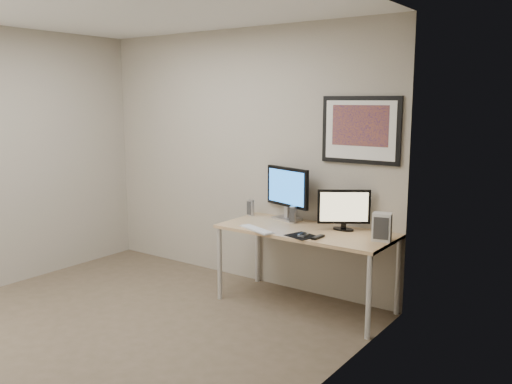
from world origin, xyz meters
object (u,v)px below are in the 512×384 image
Objects in this scene: desk at (306,236)px; fan_unit at (382,227)px; monitor_tv at (344,209)px; keyboard at (257,229)px; speaker_right at (293,215)px; framed_art at (361,130)px; monitor_large at (287,191)px; speaker_left at (251,208)px.

desk is 6.80× the size of fan_unit.
keyboard is at bearing -178.45° from monitor_tv.
monitor_tv is at bearing -14.97° from speaker_right.
speaker_right is at bearing 147.10° from desk.
framed_art reaches higher than monitor_tv.
monitor_large is 1.11m from fan_unit.
fan_unit is (1.47, -0.17, 0.04)m from speaker_left.
monitor_tv is at bearing 2.51° from speaker_left.
monitor_tv is at bearing 9.41° from monitor_large.
speaker_right is at bearing 157.90° from fan_unit.
fan_unit is (0.43, -0.15, -0.08)m from monitor_tv.
desk is at bearing 60.26° from keyboard.
speaker_left is 0.68× the size of fan_unit.
framed_art reaches higher than speaker_right.
monitor_tv is (-0.06, -0.16, -0.69)m from framed_art.
speaker_right is 0.70× the size of fan_unit.
keyboard is (-0.70, -0.62, -0.88)m from framed_art.
speaker_left is 0.39× the size of keyboard.
monitor_tv reaches higher than desk.
framed_art is (0.35, 0.33, 0.96)m from desk.
framed_art is at bearing 62.42° from keyboard.
speaker_left reaches higher than keyboard.
speaker_right is at bearing 96.00° from keyboard.
monitor_large is (-0.36, 0.25, 0.35)m from desk.
monitor_large is 3.43× the size of speaker_left.
keyboard is 1.77× the size of fan_unit.
keyboard is at bearing -45.38° from speaker_left.
monitor_tv is 0.46m from fan_unit.
framed_art is 0.72m from monitor_tv.
desk is 1.07m from framed_art.
monitor_tv is 1.73× the size of fan_unit.
keyboard is at bearing -121.91° from speaker_right.
framed_art reaches higher than speaker_left.
monitor_tv is 0.97× the size of keyboard.
framed_art is 1.36× the size of monitor_large.
desk is 3.94× the size of monitor_tv.
framed_art is 0.94m from monitor_large.
monitor_large reaches higher than fan_unit.
speaker_left is (-0.40, -0.05, -0.20)m from monitor_large.
speaker_left is at bearing -155.84° from monitor_large.
monitor_large is 0.66m from monitor_tv.
monitor_large is at bearing 11.66° from speaker_left.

